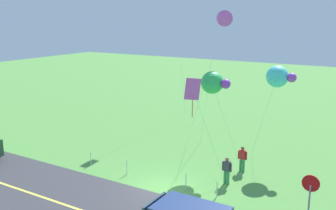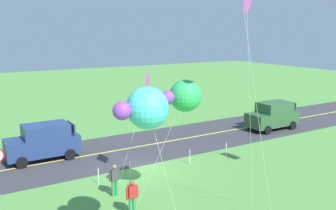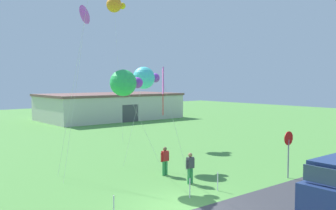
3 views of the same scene
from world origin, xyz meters
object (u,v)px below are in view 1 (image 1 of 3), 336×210
kite_blue_mid (193,91)px  kite_pink_drift (278,77)px  person_adult_near (242,158)px  person_adult_companion (227,170)px  kite_red_low (213,83)px  stop_sign (310,191)px  kite_yellow_high (225,19)px

kite_blue_mid → kite_pink_drift: 6.49m
kite_blue_mid → kite_pink_drift: kite_pink_drift is taller
person_adult_near → person_adult_companion: 2.17m
kite_red_low → kite_pink_drift: bearing=39.3°
stop_sign → kite_pink_drift: (-3.84, 7.92, 3.66)m
kite_blue_mid → kite_yellow_high: (-0.80, 6.00, 3.83)m
kite_pink_drift → kite_yellow_high: bearing=175.6°
kite_blue_mid → person_adult_near: bearing=49.6°
person_adult_companion → kite_yellow_high: bearing=-20.8°
stop_sign → kite_pink_drift: kite_pink_drift is taller
stop_sign → kite_yellow_high: bearing=133.2°
kite_yellow_high → kite_red_low: bearing=-78.0°
person_adult_near → kite_blue_mid: size_ratio=0.27×
stop_sign → person_adult_companion: size_ratio=1.60×
person_adult_companion → kite_pink_drift: kite_pink_drift is taller
person_adult_companion → kite_blue_mid: kite_blue_mid is taller
stop_sign → person_adult_near: (-4.80, 4.70, -0.94)m
person_adult_near → kite_blue_mid: kite_blue_mid is taller
kite_blue_mid → kite_pink_drift: (3.08, 5.70, 0.27)m
person_adult_near → kite_blue_mid: bearing=-129.2°
person_adult_near → person_adult_companion: size_ratio=1.00×
stop_sign → kite_red_low: size_ratio=0.43×
kite_red_low → kite_pink_drift: size_ratio=0.95×
person_adult_companion → kite_yellow_high: size_ratio=0.17×
person_adult_companion → kite_blue_mid: (-2.02, -0.32, 4.32)m
stop_sign → kite_red_low: (-7.09, 5.26, 3.37)m
kite_pink_drift → stop_sign: bearing=-64.2°
person_adult_companion → kite_pink_drift: (1.06, 5.39, 4.60)m
kite_yellow_high → kite_pink_drift: kite_yellow_high is taller
stop_sign → kite_blue_mid: 8.01m
stop_sign → kite_red_low: bearing=143.4°
stop_sign → kite_yellow_high: (-7.72, 8.22, 7.21)m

